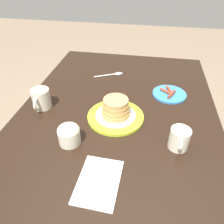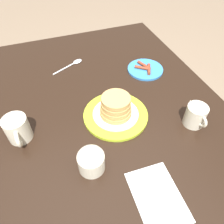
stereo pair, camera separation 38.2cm
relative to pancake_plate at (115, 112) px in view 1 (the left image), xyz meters
name	(u,v)px [view 1 (the left image)]	position (x,y,z in m)	size (l,w,h in m)	color
ground_plane	(116,200)	(-0.04, 0.00, -0.76)	(8.00, 8.00, 0.00)	#7A6651
dining_table	(117,131)	(-0.04, 0.00, -0.15)	(1.29, 0.89, 0.73)	black
pancake_plate	(115,112)	(0.00, 0.00, 0.00)	(0.24, 0.24, 0.09)	#AAC628
side_plate_bacon	(169,94)	(-0.23, 0.24, -0.03)	(0.17, 0.17, 0.02)	#337AC6
coffee_mug	(41,99)	(-0.02, -0.34, 0.01)	(0.11, 0.08, 0.09)	beige
creamer_pitcher	(179,138)	(0.13, 0.25, 0.01)	(0.11, 0.07, 0.09)	beige
sugar_bowl	(69,134)	(0.18, -0.14, 0.01)	(0.08, 0.08, 0.09)	beige
napkin	(98,181)	(0.33, 0.00, -0.03)	(0.19, 0.14, 0.01)	white
spoon	(114,74)	(-0.39, -0.07, -0.03)	(0.09, 0.16, 0.01)	silver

